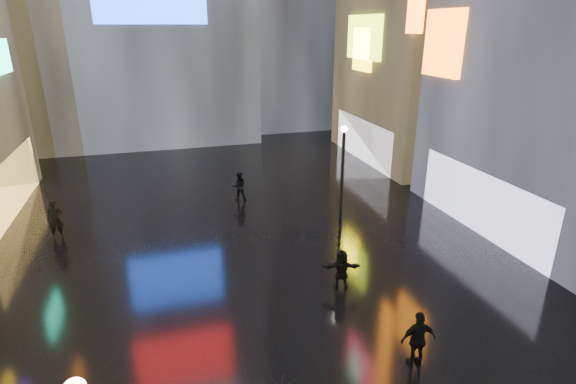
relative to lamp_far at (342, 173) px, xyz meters
name	(u,v)px	position (x,y,z in m)	size (l,w,h in m)	color
ground	(241,233)	(-4.70, 1.04, -2.94)	(140.00, 140.00, 0.00)	black
lamp_far	(342,173)	(0.00, 0.00, 0.00)	(0.30, 0.30, 5.20)	black
pedestrian_3	(418,339)	(-1.44, -9.23, -2.04)	(1.06, 0.44, 1.82)	black
pedestrian_5	(342,269)	(-1.93, -4.73, -2.15)	(1.47, 0.47, 1.58)	black
pedestrian_6	(55,219)	(-13.08, 3.02, -1.99)	(0.70, 0.46, 1.92)	black
pedestrian_7	(239,186)	(-3.97, 5.38, -2.10)	(0.82, 0.64, 1.69)	black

